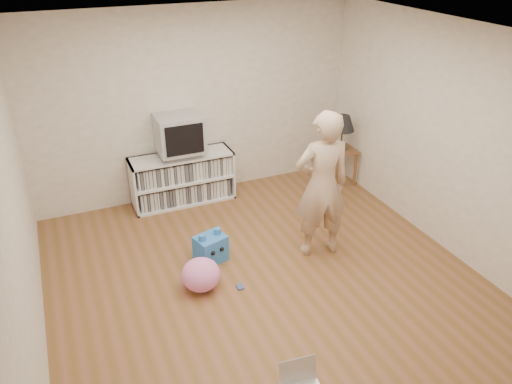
{
  "coord_description": "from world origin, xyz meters",
  "views": [
    {
      "loc": [
        -1.82,
        -4.05,
        3.41
      ],
      "look_at": [
        0.1,
        0.4,
        0.84
      ],
      "focal_mm": 35.0,
      "sensor_mm": 36.0,
      "label": 1
    }
  ],
  "objects": [
    {
      "name": "dvd_deck",
      "position": [
        -0.31,
        2.02,
        0.73
      ],
      "size": [
        0.45,
        0.35,
        0.07
      ],
      "primitive_type": "cube",
      "color": "gray",
      "rests_on": "media_unit"
    },
    {
      "name": "plush_blue",
      "position": [
        -0.42,
        0.52,
        0.16
      ],
      "size": [
        0.39,
        0.35,
        0.39
      ],
      "rotation": [
        0.0,
        0.0,
        0.29
      ],
      "color": "blue",
      "rests_on": "ground"
    },
    {
      "name": "crt_tv",
      "position": [
        -0.31,
        2.02,
        1.02
      ],
      "size": [
        0.6,
        0.53,
        0.5
      ],
      "color": "#A6A6AC",
      "rests_on": "dvd_deck"
    },
    {
      "name": "side_table",
      "position": [
        1.99,
        1.65,
        0.42
      ],
      "size": [
        0.42,
        0.42,
        0.55
      ],
      "color": "brown",
      "rests_on": "ground"
    },
    {
      "name": "ceiling",
      "position": [
        0.0,
        0.0,
        2.6
      ],
      "size": [
        4.5,
        4.5,
        0.01
      ],
      "primitive_type": "cube",
      "color": "white",
      "rests_on": "walls"
    },
    {
      "name": "walls",
      "position": [
        0.0,
        0.0,
        1.3
      ],
      "size": [
        4.52,
        4.52,
        2.6
      ],
      "color": "beige",
      "rests_on": "ground"
    },
    {
      "name": "table_lamp",
      "position": [
        1.99,
        1.65,
        0.94
      ],
      "size": [
        0.34,
        0.34,
        0.52
      ],
      "color": "#333333",
      "rests_on": "side_table"
    },
    {
      "name": "ground",
      "position": [
        0.0,
        0.0,
        0.0
      ],
      "size": [
        4.5,
        4.5,
        0.0
      ],
      "primitive_type": "plane",
      "color": "brown",
      "rests_on": "ground"
    },
    {
      "name": "playing_cards",
      "position": [
        -0.3,
        -0.09,
        0.01
      ],
      "size": [
        0.07,
        0.09,
        0.02
      ],
      "primitive_type": "cube",
      "rotation": [
        0.0,
        0.0,
        -0.06
      ],
      "color": "#3F53A8",
      "rests_on": "ground"
    },
    {
      "name": "laptop",
      "position": [
        -0.31,
        -1.49,
        0.06
      ],
      "size": [
        0.36,
        0.3,
        0.23
      ],
      "rotation": [
        0.0,
        0.0,
        -0.11
      ],
      "color": "silver",
      "rests_on": "ground"
    },
    {
      "name": "person",
      "position": [
        0.81,
        0.19,
        0.88
      ],
      "size": [
        0.69,
        0.51,
        1.75
      ],
      "primitive_type": "imported",
      "rotation": [
        0.0,
        0.0,
        3.0
      ],
      "color": "#CCA98B",
      "rests_on": "ground"
    },
    {
      "name": "media_unit",
      "position": [
        -0.31,
        2.04,
        0.35
      ],
      "size": [
        1.4,
        0.45,
        0.7
      ],
      "color": "white",
      "rests_on": "ground"
    },
    {
      "name": "plush_pink",
      "position": [
        -0.68,
        0.07,
        0.18
      ],
      "size": [
        0.51,
        0.51,
        0.35
      ],
      "primitive_type": "ellipsoid",
      "rotation": [
        0.0,
        0.0,
        -0.28
      ],
      "color": "#FF81D0",
      "rests_on": "ground"
    }
  ]
}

